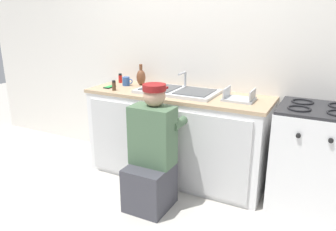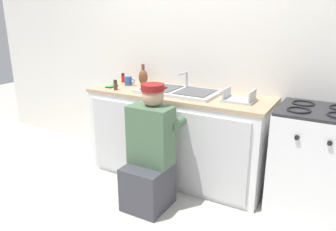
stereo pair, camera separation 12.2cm
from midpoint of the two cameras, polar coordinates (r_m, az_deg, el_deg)
name	(u,v)px [view 2 (the right image)]	position (r m, az deg, el deg)	size (l,w,h in m)	color
ground_plane	(163,187)	(3.36, 0.20, -12.37)	(12.00, 12.00, 0.00)	beige
back_wall	(194,55)	(3.53, 5.52, 10.47)	(6.00, 0.10, 2.50)	silver
counter_cabinet	(177,137)	(3.41, 2.62, -3.83)	(1.83, 0.62, 0.88)	white
countertop	(178,95)	(3.28, 2.81, 3.66)	(1.87, 0.62, 0.03)	tan
sink_double_basin	(178,91)	(3.27, 2.83, 4.27)	(0.80, 0.44, 0.19)	silver
stove_range	(313,161)	(3.09, 24.98, -7.28)	(0.65, 0.62, 0.94)	white
plumber_person	(150,158)	(2.89, -1.94, -7.34)	(0.42, 0.61, 1.10)	#3F3F47
vase_decorative	(143,77)	(3.65, -3.38, 6.75)	(0.10, 0.10, 0.23)	brown
spice_bottle_pepper	(115,85)	(3.43, -8.13, 5.26)	(0.04, 0.04, 0.10)	#513823
spice_bottle_red	(123,78)	(3.81, -6.93, 6.51)	(0.04, 0.04, 0.10)	red
dish_rack_tray	(239,99)	(3.03, 13.40, 2.87)	(0.28, 0.22, 0.11)	#B2B7BC
coffee_mug	(128,81)	(3.64, -5.94, 6.01)	(0.13, 0.08, 0.10)	#335699
cell_phone	(112,86)	(3.59, -8.80, 5.03)	(0.07, 0.14, 0.01)	black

